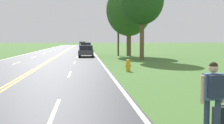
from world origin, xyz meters
TOP-DOWN VIEW (x-y plane):
  - hitchhiker_person at (6.46, 4.85)m, footprint 0.57×0.41m
  - suitcase at (6.72, 4.95)m, footprint 0.40×0.18m
  - fire_hydrant at (6.59, 17.85)m, footprint 0.47×0.31m
  - utility_pole_midground at (8.23, 36.79)m, footprint 1.80×0.24m
  - tree_left_verge at (9.55, 35.96)m, footprint 6.02×6.02m
  - tree_mid_treeline at (9.75, 28.47)m, footprint 4.56×4.56m
  - car_dark_grey_hatchback_approaching at (3.87, 34.58)m, footprint 1.99×4.09m
  - car_red_van_mid_near at (3.83, 44.10)m, footprint 1.85×4.15m
  - car_silver_suv_mid_far at (3.23, 78.02)m, footprint 1.98×4.71m

SIDE VIEW (x-z plane):
  - suitcase at x=6.72m, z-range -0.02..0.64m
  - fire_hydrant at x=6.59m, z-range 0.01..0.84m
  - car_dark_grey_hatchback_approaching at x=3.87m, z-range 0.06..1.53m
  - car_red_van_mid_near at x=3.83m, z-range 0.04..1.77m
  - car_silver_suv_mid_far at x=3.23m, z-range 0.07..1.74m
  - hitchhiker_person at x=6.46m, z-range 0.19..1.85m
  - utility_pole_midground at x=8.23m, z-range 0.15..8.84m
  - tree_left_verge at x=9.55m, z-range 1.31..10.89m
  - tree_mid_treeline at x=9.75m, z-range 1.85..10.87m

